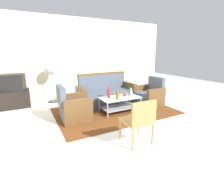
% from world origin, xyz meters
% --- Properties ---
extents(ground_plane, '(14.00, 14.00, 0.00)m').
position_xyz_m(ground_plane, '(0.00, 0.00, 0.00)').
color(ground_plane, white).
extents(wall_back, '(6.52, 0.12, 2.80)m').
position_xyz_m(wall_back, '(0.00, 3.06, 1.40)').
color(wall_back, beige).
rests_on(wall_back, ground).
extents(rug, '(3.19, 2.16, 0.01)m').
position_xyz_m(rug, '(-0.02, 0.90, 0.01)').
color(rug, brown).
rests_on(rug, ground).
extents(couch, '(1.82, 0.80, 0.96)m').
position_xyz_m(couch, '(0.05, 1.58, 0.32)').
color(couch, '#4C5666').
rests_on(couch, rug).
extents(armchair_left, '(0.72, 0.78, 0.85)m').
position_xyz_m(armchair_left, '(-1.20, 0.83, 0.29)').
color(armchair_left, '#4C5666').
rests_on(armchair_left, rug).
extents(armchair_right, '(0.74, 0.79, 0.85)m').
position_xyz_m(armchair_right, '(1.17, 0.85, 0.29)').
color(armchair_right, '#4C5666').
rests_on(armchair_right, rug).
extents(coffee_table, '(1.10, 0.60, 0.40)m').
position_xyz_m(coffee_table, '(0.08, 0.79, 0.27)').
color(coffee_table, silver).
rests_on(coffee_table, rug).
extents(bottle_clear, '(0.07, 0.07, 0.23)m').
position_xyz_m(bottle_clear, '(0.43, 0.76, 0.50)').
color(bottle_clear, silver).
rests_on(bottle_clear, coffee_table).
extents(bottle_red, '(0.07, 0.07, 0.32)m').
position_xyz_m(bottle_red, '(-0.20, 0.92, 0.53)').
color(bottle_red, red).
rests_on(bottle_red, coffee_table).
extents(bottle_brown, '(0.08, 0.08, 0.31)m').
position_xyz_m(bottle_brown, '(-0.08, 0.66, 0.53)').
color(bottle_brown, brown).
rests_on(bottle_brown, coffee_table).
extents(bottle_green, '(0.08, 0.08, 0.23)m').
position_xyz_m(bottle_green, '(0.48, 0.89, 0.50)').
color(bottle_green, '#2D8C38').
rests_on(bottle_green, coffee_table).
extents(cup, '(0.08, 0.08, 0.10)m').
position_xyz_m(cup, '(0.26, 0.84, 0.46)').
color(cup, red).
rests_on(cup, coffee_table).
extents(tv_stand, '(0.80, 0.50, 0.52)m').
position_xyz_m(tv_stand, '(-2.48, 2.55, 0.26)').
color(tv_stand, black).
rests_on(tv_stand, ground).
extents(television, '(0.68, 0.56, 0.48)m').
position_xyz_m(television, '(-2.48, 2.55, 0.76)').
color(television, black).
rests_on(television, tv_stand).
extents(pedestal_fan, '(0.36, 0.36, 1.27)m').
position_xyz_m(pedestal_fan, '(-1.42, 2.60, 1.01)').
color(pedestal_fan, '#2D2D33').
rests_on(pedestal_fan, ground).
extents(wicker_chair, '(0.49, 0.49, 0.84)m').
position_xyz_m(wicker_chair, '(-0.48, -0.82, 0.49)').
color(wicker_chair, '#AD844C').
rests_on(wicker_chair, ground).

